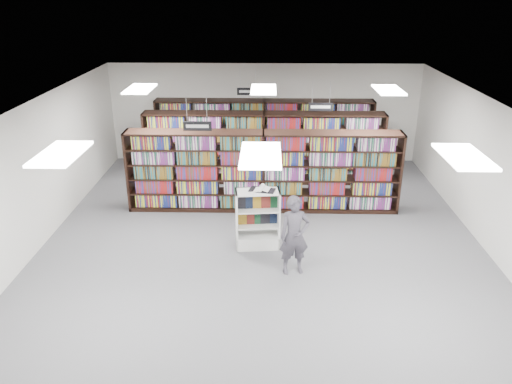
{
  "coord_description": "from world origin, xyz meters",
  "views": [
    {
      "loc": [
        0.09,
        -10.04,
        5.51
      ],
      "look_at": [
        -0.15,
        0.5,
        1.1
      ],
      "focal_mm": 35.0,
      "sensor_mm": 36.0,
      "label": 1
    }
  ],
  "objects_px": {
    "bookshelf_row_near": "(263,171)",
    "shopper": "(294,236)",
    "open_book": "(262,189)",
    "endcap_display": "(257,227)"
  },
  "relations": [
    {
      "from": "open_book",
      "to": "shopper",
      "type": "bearing_deg",
      "value": -45.31
    },
    {
      "from": "bookshelf_row_near",
      "to": "open_book",
      "type": "relative_size",
      "value": 11.3
    },
    {
      "from": "shopper",
      "to": "endcap_display",
      "type": "bearing_deg",
      "value": 113.09
    },
    {
      "from": "open_book",
      "to": "shopper",
      "type": "xyz_separation_m",
      "value": [
        0.67,
        -1.11,
        -0.55
      ]
    },
    {
      "from": "open_book",
      "to": "shopper",
      "type": "distance_m",
      "value": 1.41
    },
    {
      "from": "endcap_display",
      "to": "bookshelf_row_near",
      "type": "bearing_deg",
      "value": 81.45
    },
    {
      "from": "open_book",
      "to": "endcap_display",
      "type": "bearing_deg",
      "value": -158.08
    },
    {
      "from": "bookshelf_row_near",
      "to": "open_book",
      "type": "bearing_deg",
      "value": -90.37
    },
    {
      "from": "bookshelf_row_near",
      "to": "endcap_display",
      "type": "height_order",
      "value": "bookshelf_row_near"
    },
    {
      "from": "bookshelf_row_near",
      "to": "shopper",
      "type": "height_order",
      "value": "bookshelf_row_near"
    }
  ]
}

